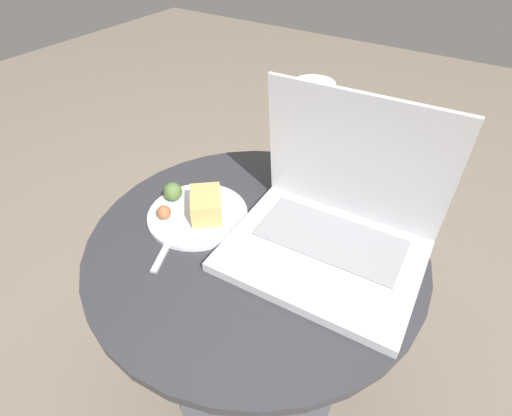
{
  "coord_description": "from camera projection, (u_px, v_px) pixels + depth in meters",
  "views": [
    {
      "loc": [
        0.3,
        -0.46,
        1.07
      ],
      "look_at": [
        -0.0,
        0.01,
        0.62
      ],
      "focal_mm": 28.0,
      "sensor_mm": 36.0,
      "label": 1
    }
  ],
  "objects": [
    {
      "name": "beer_glass",
      "position": [
        309.0,
        142.0,
        0.79
      ],
      "size": [
        0.08,
        0.08,
        0.25
      ],
      "color": "gold",
      "rests_on": "table"
    },
    {
      "name": "table",
      "position": [
        256.0,
        297.0,
        0.87
      ],
      "size": [
        0.64,
        0.64,
        0.55
      ],
      "color": "#515156",
      "rests_on": "ground_plane"
    },
    {
      "name": "laptop",
      "position": [
        333.0,
        223.0,
        0.71
      ],
      "size": [
        0.35,
        0.28,
        0.28
      ],
      "color": "silver",
      "rests_on": "table"
    },
    {
      "name": "ground_plane",
      "position": [
        256.0,
        381.0,
        1.1
      ],
      "size": [
        6.0,
        6.0,
        0.0
      ],
      "primitive_type": "plane",
      "color": "#726656"
    },
    {
      "name": "snack_plate",
      "position": [
        198.0,
        209.0,
        0.8
      ],
      "size": [
        0.2,
        0.2,
        0.06
      ],
      "color": "silver",
      "rests_on": "table"
    },
    {
      "name": "fork",
      "position": [
        175.0,
        230.0,
        0.77
      ],
      "size": [
        0.09,
        0.18,
        0.0
      ],
      "color": "#B2B2B7",
      "rests_on": "table"
    }
  ]
}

